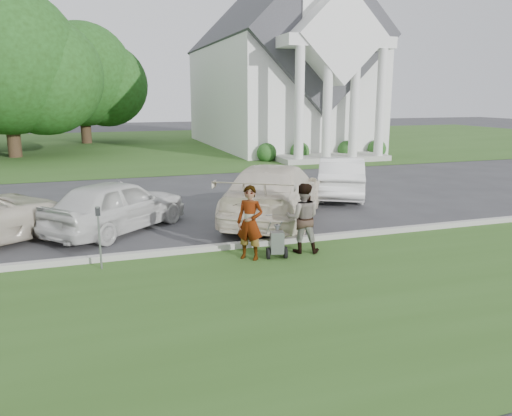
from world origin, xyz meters
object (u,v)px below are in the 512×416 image
tree_back (82,79)px  church (279,60)px  striping_cart (277,243)px  parking_meter_near (99,230)px  car_c (274,193)px  tree_left (6,68)px  person_left (250,223)px  person_right (303,219)px  car_d (341,177)px  car_b (117,205)px

tree_back → church: bearing=-27.8°
church → striping_cart: 25.82m
striping_cart → parking_meter_near: 3.80m
tree_back → car_c: tree_back is taller
tree_left → person_left: bearing=-71.5°
person_right → car_d: person_right is taller
car_b → car_c: 4.38m
striping_cart → car_d: (4.69, 5.89, 0.35)m
church → car_b: 24.04m
tree_back → car_c: bearing=-79.2°
parking_meter_near → car_b: (0.51, 3.02, -0.14)m
striping_cart → person_left: person_left is taller
car_d → car_c: bearing=64.0°
tree_left → tree_back: (4.00, 8.00, -0.38)m
tree_left → car_b: tree_left is taller
tree_left → car_c: 21.66m
person_right → car_c: size_ratio=0.28×
striping_cart → car_d: bearing=62.5°
car_b → church: bearing=-73.4°
tree_back → person_left: (3.44, -30.29, -3.90)m
person_right → car_d: 6.91m
church → car_d: bearing=-103.7°
tree_back → car_d: bearing=-70.4°
church → striping_cart: church is taller
person_right → car_d: size_ratio=0.37×
tree_left → parking_meter_near: bearing=-78.9°
parking_meter_near → car_b: bearing=80.4°
person_right → church: bearing=-88.8°
parking_meter_near → tree_left: bearing=101.1°
tree_left → person_right: (8.75, -22.19, -4.30)m
car_c → parking_meter_near: bearing=60.6°
church → parking_meter_near: size_ratio=17.87×
tree_left → parking_meter_near: (4.29, -21.94, -4.26)m
person_left → person_right: (1.30, 0.10, -0.02)m
tree_back → person_left: bearing=-83.5°
church → parking_meter_near: (-12.72, -23.06, -5.09)m
striping_cart → tree_back: bearing=108.6°
tree_back → striping_cart: size_ratio=10.13×
tree_left → striping_cart: 24.29m
striping_cart → person_right: person_right is taller
person_left → car_d: person_left is taller
person_left → car_b: size_ratio=0.39×
person_left → car_c: 3.59m
car_c → car_d: size_ratio=1.32×
striping_cart → car_c: car_c is taller
tree_left → car_b: 20.01m
tree_left → person_right: 24.23m
person_right → car_b: person_right is taller
striping_cart → car_b: (-3.22, 3.51, 0.35)m
person_left → car_b: (-2.64, 3.37, -0.11)m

